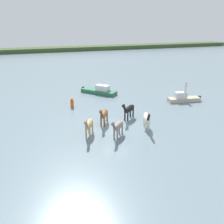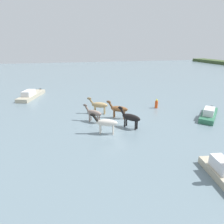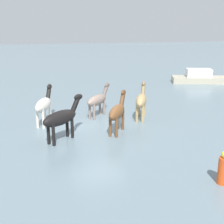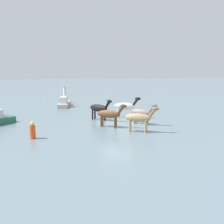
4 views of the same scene
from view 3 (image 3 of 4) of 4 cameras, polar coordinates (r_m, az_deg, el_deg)
ground_plane at (r=14.92m, az=-2.84°, el=-3.12°), size 140.10×140.10×0.00m
horse_pinto_flank at (r=13.25m, az=-9.62°, el=-1.09°), size 2.11×1.88×1.91m
horse_dark_mare at (r=16.24m, az=5.62°, el=2.23°), size 1.36×2.33×1.87m
horse_mid_herd at (r=14.07m, az=1.02°, el=0.04°), size 1.54×2.23×1.85m
horse_chestnut_trailing at (r=16.57m, az=-2.75°, el=2.31°), size 1.78×1.86×1.74m
horse_rear_stallion at (r=15.64m, az=-12.90°, el=1.38°), size 1.17×2.41×1.89m
boat_launch_far at (r=27.95m, az=17.33°, el=6.05°), size 6.23×3.41×1.38m
buoy_channel_marker at (r=10.39m, az=20.53°, el=-10.19°), size 0.36×0.36×1.14m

